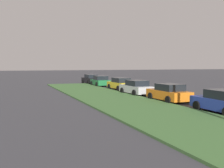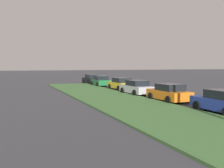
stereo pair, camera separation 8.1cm
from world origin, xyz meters
name	(u,v)px [view 1 (the left image)]	position (x,y,z in m)	size (l,w,h in m)	color
grass_median	(189,123)	(10.00, 6.44, 0.06)	(60.00, 6.00, 0.12)	#3D6633
parked_car_blue	(223,102)	(11.88, 2.39, 0.72)	(4.33, 2.08, 1.47)	#23389E
parked_car_orange	(169,93)	(17.74, 2.56, 0.72)	(4.32, 2.05, 1.47)	orange
parked_car_silver	(136,88)	(23.33, 2.78, 0.72)	(4.36, 2.14, 1.47)	#B2B5BA
parked_car_yellow	(121,84)	(28.76, 2.20, 0.72)	(4.36, 2.14, 1.47)	gold
parked_car_green	(100,81)	(35.11, 2.63, 0.72)	(4.37, 2.15, 1.47)	#1E6B38
parked_car_black	(91,79)	(40.90, 2.31, 0.72)	(4.39, 2.20, 1.47)	black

